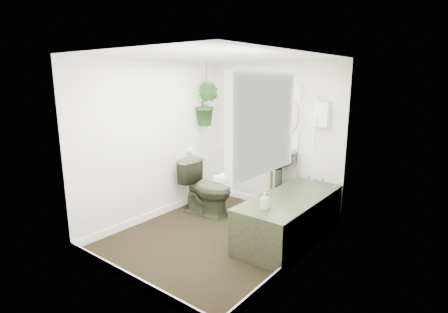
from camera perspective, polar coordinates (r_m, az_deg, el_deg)
The scene contains 22 objects.
floor at distance 4.76m, azimuth -1.14°, elevation -12.88°, with size 2.30×2.80×0.02m, color black.
ceiling at distance 4.30m, azimuth -1.28°, elevation 16.25°, with size 2.30×2.80×0.02m, color white.
wall_back at distance 5.53m, azimuth 8.04°, elevation 3.28°, with size 2.30×0.02×2.30m, color white.
wall_front at distance 3.44m, azimuth -16.18°, elevation -2.89°, with size 2.30×0.02×2.30m, color white.
wall_left at distance 5.18m, azimuth -11.24°, elevation 2.52°, with size 0.02×2.80×2.30m, color white.
wall_right at distance 3.78m, azimuth 12.60°, elevation -1.28°, with size 0.02×2.80×2.30m, color white.
skirting at distance 4.73m, azimuth -1.14°, elevation -12.22°, with size 2.30×2.80×0.10m, color white.
bathtub at distance 4.63m, azimuth 10.71°, elevation -9.81°, with size 0.72×1.72×0.58m, color #343A25, non-canonical shape.
bath_screen at distance 4.93m, azimuth 10.38°, elevation 3.57°, with size 0.04×0.72×1.40m, color silver, non-canonical shape.
shower_box at distance 5.07m, azimuth 15.68°, elevation 6.64°, with size 0.20×0.10×0.35m, color white.
oval_mirror at distance 5.36m, azimuth 9.80°, elevation 6.69°, with size 0.46×0.03×0.62m, color tan.
wall_sconce at distance 5.56m, azimuth 6.05°, elevation 5.97°, with size 0.04×0.04×0.22m, color black.
toilet_roll_holder at distance 5.66m, azimuth -5.39°, elevation 0.98°, with size 0.11×0.11×0.11m, color white.
window_recess at distance 3.11m, azimuth 6.30°, elevation 5.37°, with size 0.08×1.00×0.90m, color white.
window_sill at distance 3.23m, azimuth 5.07°, elevation -1.94°, with size 0.18×1.00×0.04m, color white.
window_blinds at distance 3.14m, azimuth 5.60°, elevation 5.44°, with size 0.01×0.86×0.76m, color white.
toilet at distance 5.32m, azimuth -2.81°, elevation -5.15°, with size 0.46×0.82×0.83m, color #343A25.
pedestal_sink at distance 5.39m, azimuth 8.47°, elevation -4.12°, with size 0.58×0.50×0.99m, color #343A25, non-canonical shape.
sill_plant at distance 2.99m, azimuth 1.83°, elevation -0.30°, with size 0.22×0.19×0.24m, color black.
hanging_plant at distance 5.66m, azimuth -2.83°, elevation 8.51°, with size 0.38×0.31×0.69m, color black.
soap_bottle at distance 4.05m, azimuth 6.68°, elevation -7.13°, with size 0.09×0.09×0.19m, color black.
hanging_pot at distance 5.64m, azimuth -2.86°, elevation 11.40°, with size 0.16×0.16×0.12m, color brown.
Camera 1 is at (2.70, -3.33, 2.04)m, focal length 28.00 mm.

